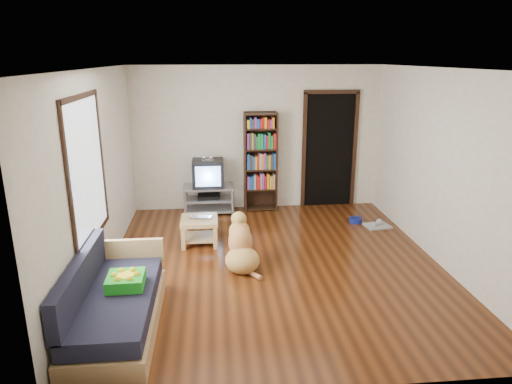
{
  "coord_description": "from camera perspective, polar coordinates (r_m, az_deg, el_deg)",
  "views": [
    {
      "loc": [
        -0.8,
        -5.69,
        2.74
      ],
      "look_at": [
        -0.21,
        0.45,
        0.9
      ],
      "focal_mm": 32.0,
      "sensor_mm": 36.0,
      "label": 1
    }
  ],
  "objects": [
    {
      "name": "crt_tv",
      "position": [
        8.21,
        -6.01,
        2.44
      ],
      "size": [
        0.55,
        0.52,
        0.58
      ],
      "color": "black",
      "rests_on": "tv_stand"
    },
    {
      "name": "sofa",
      "position": [
        5.09,
        -17.4,
        -13.41
      ],
      "size": [
        0.8,
        1.8,
        0.8
      ],
      "color": "tan",
      "rests_on": "ground"
    },
    {
      "name": "ceiling",
      "position": [
        5.75,
        2.63,
        15.19
      ],
      "size": [
        5.0,
        5.0,
        0.0
      ],
      "primitive_type": "plane",
      "rotation": [
        3.14,
        0.0,
        0.0
      ],
      "color": "white",
      "rests_on": "ground"
    },
    {
      "name": "coffee_table",
      "position": [
        6.96,
        -7.09,
        -4.24
      ],
      "size": [
        0.55,
        0.55,
        0.4
      ],
      "color": "tan",
      "rests_on": "ground"
    },
    {
      "name": "wall_right",
      "position": [
        6.61,
        22.18,
        2.78
      ],
      "size": [
        0.0,
        5.0,
        5.0
      ],
      "primitive_type": "plane",
      "rotation": [
        1.57,
        0.0,
        -1.57
      ],
      "color": "silver",
      "rests_on": "ground"
    },
    {
      "name": "wall_left",
      "position": [
        6.05,
        -19.19,
        1.88
      ],
      "size": [
        0.0,
        5.0,
        5.0
      ],
      "primitive_type": "plane",
      "rotation": [
        1.57,
        0.0,
        1.57
      ],
      "color": "silver",
      "rests_on": "ground"
    },
    {
      "name": "window",
      "position": [
        5.52,
        -20.38,
        2.58
      ],
      "size": [
        0.03,
        1.46,
        1.7
      ],
      "color": "white",
      "rests_on": "wall_left"
    },
    {
      "name": "dog_bowl",
      "position": [
        8.03,
        12.33,
        -3.44
      ],
      "size": [
        0.22,
        0.22,
        0.08
      ],
      "primitive_type": "cylinder",
      "color": "navy",
      "rests_on": "ground"
    },
    {
      "name": "dog",
      "position": [
        6.18,
        -1.88,
        -6.95
      ],
      "size": [
        0.5,
        0.88,
        0.74
      ],
      "color": "#B58345",
      "rests_on": "ground"
    },
    {
      "name": "ground",
      "position": [
        6.37,
        2.32,
        -8.91
      ],
      "size": [
        5.0,
        5.0,
        0.0
      ],
      "primitive_type": "plane",
      "color": "#55270E",
      "rests_on": "ground"
    },
    {
      "name": "laptop",
      "position": [
        6.88,
        -7.13,
        -3.28
      ],
      "size": [
        0.39,
        0.28,
        0.03
      ],
      "primitive_type": "imported",
      "rotation": [
        0.0,
        0.0,
        -0.13
      ],
      "color": "silver",
      "rests_on": "coffee_table"
    },
    {
      "name": "doorway",
      "position": [
        8.6,
        9.15,
        5.53
      ],
      "size": [
        1.03,
        0.05,
        2.19
      ],
      "color": "black",
      "rests_on": "wall_back"
    },
    {
      "name": "wall_back",
      "position": [
        8.35,
        0.11,
        6.68
      ],
      "size": [
        4.5,
        0.0,
        4.5
      ],
      "primitive_type": "plane",
      "rotation": [
        1.57,
        0.0,
        0.0
      ],
      "color": "silver",
      "rests_on": "ground"
    },
    {
      "name": "grey_rag",
      "position": [
        7.91,
        14.93,
        -4.12
      ],
      "size": [
        0.44,
        0.37,
        0.03
      ],
      "primitive_type": "cube",
      "rotation": [
        0.0,
        0.0,
        0.14
      ],
      "color": "#959595",
      "rests_on": "ground"
    },
    {
      "name": "wall_front",
      "position": [
        3.59,
        7.94,
        -7.23
      ],
      "size": [
        4.5,
        0.0,
        4.5
      ],
      "primitive_type": "plane",
      "rotation": [
        -1.57,
        0.0,
        0.0
      ],
      "color": "silver",
      "rests_on": "ground"
    },
    {
      "name": "tv_stand",
      "position": [
        8.32,
        -5.91,
        -0.77
      ],
      "size": [
        0.9,
        0.45,
        0.5
      ],
      "color": "#99999E",
      "rests_on": "ground"
    },
    {
      "name": "green_cushion",
      "position": [
        5.06,
        -15.97,
        -10.6
      ],
      "size": [
        0.39,
        0.39,
        0.13
      ],
      "primitive_type": "cube",
      "rotation": [
        0.0,
        0.0,
        0.03
      ],
      "color": "green",
      "rests_on": "sofa"
    },
    {
      "name": "bookshelf",
      "position": [
        8.26,
        0.56,
        4.45
      ],
      "size": [
        0.6,
        0.3,
        1.8
      ],
      "color": "black",
      "rests_on": "ground"
    }
  ]
}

